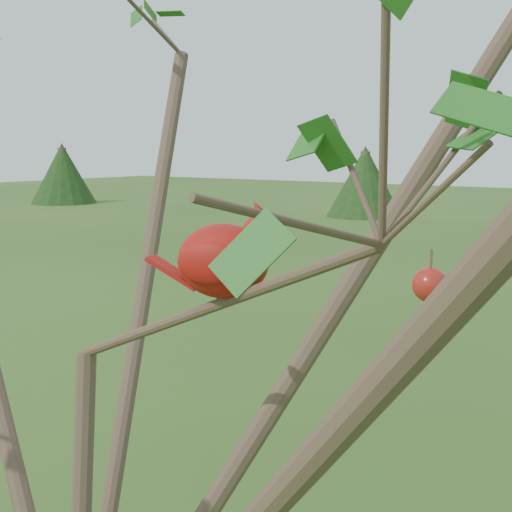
% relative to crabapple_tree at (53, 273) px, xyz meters
% --- Properties ---
extents(crabapple_tree, '(2.35, 2.05, 2.95)m').
position_rel_crabapple_tree_xyz_m(crabapple_tree, '(0.00, 0.00, 0.00)').
color(crabapple_tree, '#433224').
rests_on(crabapple_tree, ground).
extents(cardinal, '(0.22, 0.14, 0.16)m').
position_rel_crabapple_tree_xyz_m(cardinal, '(0.27, 0.10, 0.04)').
color(cardinal, '#A5170E').
rests_on(cardinal, ground).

